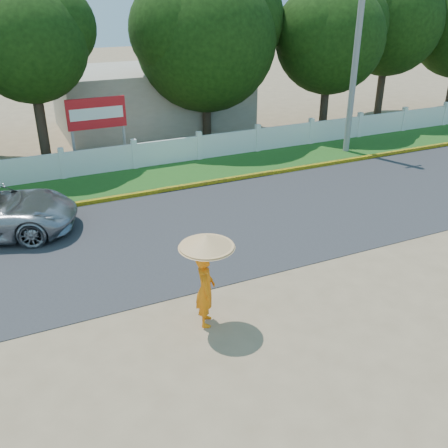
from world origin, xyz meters
name	(u,v)px	position (x,y,z in m)	size (l,w,h in m)	color
ground	(257,302)	(0.00, 0.00, 0.00)	(120.00, 120.00, 0.00)	#9E8460
road	(192,230)	(0.00, 4.50, 0.01)	(60.00, 7.00, 0.02)	#38383A
grass_verge	(145,179)	(0.00, 9.75, 0.01)	(60.00, 3.50, 0.03)	#2D601E
curb	(158,191)	(0.00, 8.05, 0.08)	(40.00, 0.18, 0.16)	yellow
fence	(135,156)	(0.00, 11.20, 0.55)	(40.00, 0.10, 1.10)	silver
building_near	(153,97)	(3.00, 18.00, 1.60)	(10.00, 6.00, 3.20)	#B7AD99
utility_pole	(356,60)	(9.88, 9.45, 4.22)	(0.28, 0.28, 8.44)	gray
monk_with_parasol	(206,267)	(-1.47, -0.23, 1.49)	(1.26, 1.26, 2.29)	orange
billboard	(97,117)	(-1.22, 12.30, 2.14)	(2.50, 0.13, 2.95)	gray
tree_row	(209,39)	(4.85, 14.29, 4.87)	(40.31, 7.63, 8.32)	#473828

